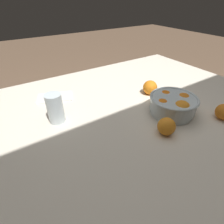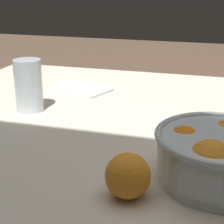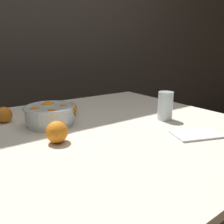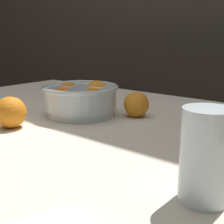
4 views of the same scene
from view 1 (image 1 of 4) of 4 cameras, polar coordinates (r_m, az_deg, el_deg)
The scene contains 8 objects.
ground_plane at distance 1.46m, azimuth 5.87°, elevation -23.19°, with size 12.00×12.00×0.00m, color brown.
dining_table at distance 0.96m, azimuth 8.24°, elevation -0.53°, with size 1.47×1.18×0.75m.
fruit_bowl at distance 0.87m, azimuth 19.28°, elevation 2.43°, with size 0.22×0.22×0.10m.
juice_glass at distance 0.80m, azimuth -17.94°, elevation 0.71°, with size 0.07×0.07×0.14m.
orange_loose_near_bowl at distance 0.94m, azimuth 32.70°, elevation 0.06°, with size 0.07×0.07×0.07m, color orange.
orange_loose_front at distance 0.74m, azimuth 17.35°, elevation -4.48°, with size 0.07×0.07×0.07m, color orange.
orange_loose_aside at distance 1.02m, azimuth 12.30°, elevation 7.85°, with size 0.08×0.08×0.08m, color orange.
napkin at distance 1.02m, azimuth -18.18°, elevation 4.63°, with size 0.18×0.11×0.01m, color white.
Camera 1 is at (0.54, 0.58, 1.23)m, focal length 28.00 mm.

